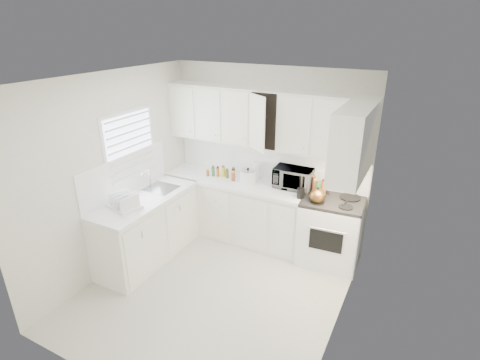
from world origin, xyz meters
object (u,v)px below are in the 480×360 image
Objects in this scene: microwave at (294,175)px; dish_rack at (124,200)px; tea_kettle at (317,195)px; rice_cooker at (248,176)px; stove at (331,223)px; utensil_crock at (301,186)px.

dish_rack is at bearing -138.40° from microwave.
tea_kettle is 0.64× the size of dish_rack.
tea_kettle is 1.07× the size of rice_cooker.
rice_cooker is at bearing 176.07° from stove.
utensil_crock is (0.21, -0.30, -0.01)m from microwave.
rice_cooker is 0.86m from utensil_crock.
tea_kettle is at bearing -6.71° from utensil_crock.
rice_cooker is at bearing 171.65° from utensil_crock.
tea_kettle is 2.48m from dish_rack.
stove is at bearing 17.71° from utensil_crock.
microwave is 2.32m from dish_rack.
microwave is 0.36m from utensil_crock.
rice_cooker reaches higher than dish_rack.
dish_rack is (-1.69, -1.59, -0.07)m from microwave.
dish_rack is (-2.13, -1.27, 0.00)m from tea_kettle.
utensil_crock is (-0.23, 0.03, 0.06)m from tea_kettle.
stove is 0.51m from tea_kettle.
stove reaches higher than dish_rack.
tea_kettle is 0.24m from utensil_crock.
rice_cooker is 1.77m from dish_rack.
rice_cooker is (-0.64, -0.17, -0.06)m from microwave.
utensil_crock is at bearing -169.63° from tea_kettle.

